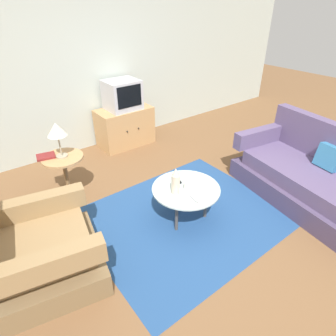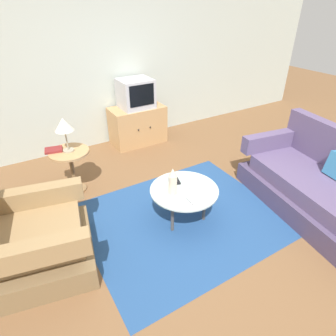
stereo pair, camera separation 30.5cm
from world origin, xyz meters
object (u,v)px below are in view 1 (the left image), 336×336
Objects in this scene: couch at (314,179)px; mug at (188,186)px; vase at (176,181)px; book at (46,156)px; side_table at (65,168)px; armchair at (35,253)px; tv_remote_silver at (195,198)px; tv_stand at (125,127)px; table_lamp at (57,131)px; television at (122,95)px; tv_remote_dark at (177,180)px; coffee_table at (186,191)px.

mug is at bearing 74.11° from couch.
vase is 1.56m from book.
armchair is at bearing -122.46° from side_table.
couch is 13.35× the size of tv_remote_silver.
tv_stand is 2.10× the size of table_lamp.
television is (1.32, 0.87, 0.44)m from side_table.
television reaches higher than book.
tv_stand reaches higher than mug.
tv_stand is at bearing 33.21° from table_lamp.
table_lamp is at bearing -146.79° from tv_stand.
television is 1.71× the size of vase.
tv_remote_silver is (-0.07, -0.37, 0.00)m from tv_remote_dark.
side_table is at bearing -146.72° from tv_stand.
book is at bearing 128.52° from mug.
television is 1.98m from tv_remote_dark.
armchair reaches higher than coffee_table.
tv_remote_silver is (-0.06, -0.20, 0.05)m from coffee_table.
table_lamp is at bearing 36.31° from tv_remote_silver.
tv_stand reaches higher than coffee_table.
tv_stand is 5.84× the size of tv_remote_dark.
table_lamp reaches higher than vase.
book is at bearing 146.05° from side_table.
book is at bearing 38.94° from tv_remote_silver.
vase is at bearing 171.29° from mug.
mug is at bearing 95.22° from armchair.
armchair is 1.52m from tv_remote_silver.
coffee_table is (-1.42, 0.68, 0.07)m from couch.
book is at bearing -152.60° from tv_stand.
book is at bearing 167.80° from armchair.
mug is at bearing -53.60° from side_table.
side_table is at bearing 36.41° from tv_remote_silver.
television is at bearing 145.61° from armchair.
armchair is at bearing 82.02° from tv_remote_silver.
coffee_table is 0.83× the size of tv_stand.
vase is at bearing 95.47° from armchair.
coffee_table is at bearing 73.50° from couch.
armchair reaches higher than vase.
armchair is 4.71× the size of book.
book is at bearing 124.75° from vase.
tv_remote_silver is at bearing 4.45° from tv_remote_dark.
armchair is 2.79m from television.
couch reaches higher than coffee_table.
table_lamp reaches higher than tv_remote_dark.
vase reaches higher than tv_remote_silver.
tv_remote_silver is 0.65× the size of book.
table_lamp is at bearing 126.28° from mug.
table_lamp is (-1.31, -0.86, 0.58)m from tv_stand.
tv_remote_dark is 0.38m from tv_remote_silver.
tv_remote_dark is at bearing -5.09° from tv_remote_silver.
couch is at bearing -70.20° from television.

